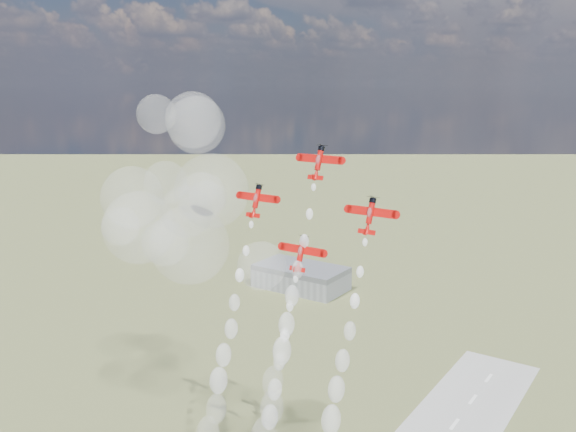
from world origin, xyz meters
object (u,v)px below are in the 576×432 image
Objects in this scene: plane_lead at (319,162)px; hangar at (301,277)px; plane_right at (370,215)px; plane_left at (256,200)px; plane_slot at (301,253)px.

hangar is at bearing 123.82° from plane_lead.
plane_left is at bearing 180.00° from plane_right.
plane_slot reaches higher than hangar.
plane_right is at bearing 0.00° from plane_left.
plane_slot is (0.00, -7.40, -19.80)m from plane_lead.
plane_lead is at bearing 13.76° from plane_left.
hangar is 210.73m from plane_lead.
plane_right is 18.43m from plane_slot.
plane_lead reaches higher than plane_left.
plane_right is at bearing 13.76° from plane_slot.
plane_left reaches higher than plane_slot.
plane_left is 30.19m from plane_right.
plane_right is (30.19, 0.00, 0.00)m from plane_left.
hangar is 217.62m from plane_right.
hangar is 202.34m from plane_left.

